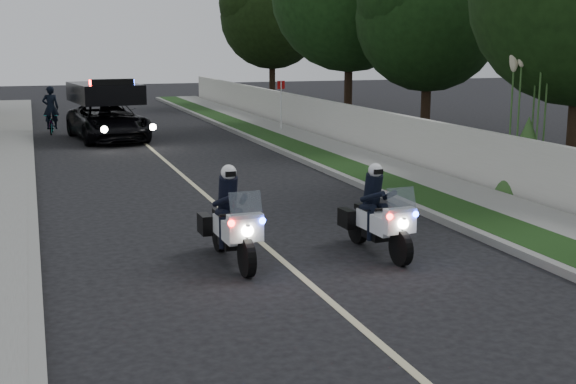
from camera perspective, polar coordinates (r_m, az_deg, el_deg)
name	(u,v)px	position (r m, az deg, el deg)	size (l,w,h in m)	color
ground	(299,275)	(12.36, 0.81, -6.30)	(120.00, 120.00, 0.00)	black
curb_right	(315,165)	(22.88, 2.05, 2.07)	(0.20, 60.00, 0.15)	gray
grass_verge	(336,164)	(23.13, 3.67, 2.16)	(1.20, 60.00, 0.16)	#193814
sidewalk_right	(374,162)	(23.66, 6.59, 2.31)	(1.40, 60.00, 0.16)	gray
property_wall	(404,139)	(24.01, 8.79, 4.00)	(0.22, 60.00, 1.50)	beige
curb_left	(32,181)	(21.41, -18.92, 0.82)	(0.20, 60.00, 0.15)	gray
lane_marking	(182,175)	(21.78, -8.08, 1.30)	(0.12, 50.00, 0.01)	#BFB78C
police_moto_left	(232,263)	(13.05, -4.26, -5.38)	(0.70, 2.00, 1.70)	silver
police_moto_right	(377,253)	(13.67, 6.80, -4.65)	(0.67, 1.93, 1.64)	white
police_suv	(109,140)	(30.23, -13.48, 3.87)	(2.46, 5.32, 2.58)	black
bicycle	(52,134)	(33.00, -17.51, 4.25)	(0.54, 1.56, 0.82)	black
cyclist	(52,134)	(33.00, -17.51, 4.25)	(0.64, 0.43, 1.79)	black
sign_post	(281,132)	(31.92, -0.53, 4.55)	(0.35, 0.35, 2.25)	#9E110B
pampas_far	(524,194)	(19.70, 17.56, -0.18)	(1.53, 1.53, 4.37)	#BDB291
tree_right_a	(570,185)	(21.43, 20.66, 0.51)	(5.83, 5.83, 9.71)	#173510
tree_right_c	(424,143)	(28.89, 10.34, 3.67)	(5.42, 5.42, 9.03)	#153310
tree_right_d	(348,128)	(33.87, 4.56, 4.91)	(6.87, 6.87, 11.44)	#1B4115
tree_right_e	(272,106)	(45.57, -1.20, 6.57)	(6.13, 6.13, 10.21)	black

